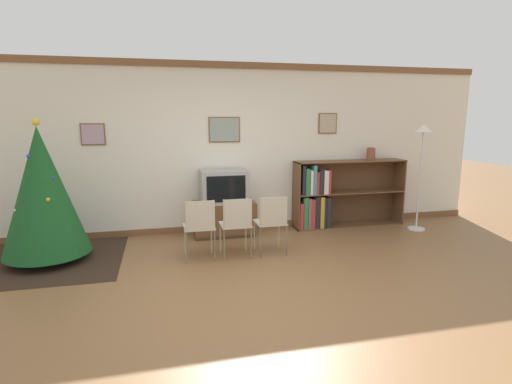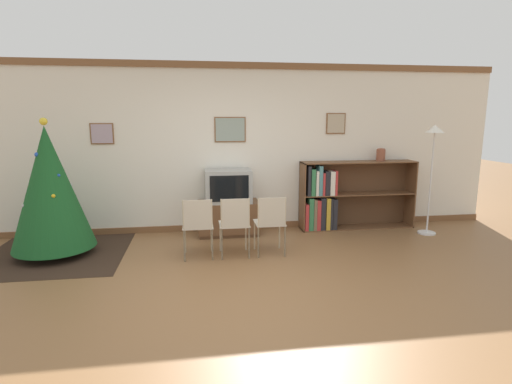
{
  "view_description": "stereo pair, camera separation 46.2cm",
  "coord_description": "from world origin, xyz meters",
  "px_view_note": "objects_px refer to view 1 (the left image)",
  "views": [
    {
      "loc": [
        -0.91,
        -3.89,
        1.86
      ],
      "look_at": [
        0.33,
        1.37,
        0.84
      ],
      "focal_mm": 28.0,
      "sensor_mm": 36.0,
      "label": 1
    },
    {
      "loc": [
        -0.46,
        -3.98,
        1.86
      ],
      "look_at": [
        0.33,
        1.37,
        0.84
      ],
      "focal_mm": 28.0,
      "sensor_mm": 36.0,
      "label": 2
    }
  ],
  "objects_px": {
    "folding_chair_center": "(236,223)",
    "folding_chair_left": "(200,226)",
    "television": "(224,186)",
    "vase": "(371,154)",
    "bookshelf": "(328,196)",
    "christmas_tree": "(43,192)",
    "standing_lamp": "(422,150)",
    "folding_chair_right": "(272,221)",
    "tv_console": "(224,219)"
  },
  "relations": [
    {
      "from": "television",
      "to": "bookshelf",
      "type": "height_order",
      "value": "bookshelf"
    },
    {
      "from": "folding_chair_right",
      "to": "bookshelf",
      "type": "xyz_separation_m",
      "value": [
        1.31,
        1.15,
        0.05
      ]
    },
    {
      "from": "bookshelf",
      "to": "television",
      "type": "bearing_deg",
      "value": -177.44
    },
    {
      "from": "christmas_tree",
      "to": "standing_lamp",
      "type": "xyz_separation_m",
      "value": [
        5.59,
        0.18,
        0.41
      ]
    },
    {
      "from": "folding_chair_left",
      "to": "folding_chair_right",
      "type": "bearing_deg",
      "value": 0.0
    },
    {
      "from": "folding_chair_right",
      "to": "bookshelf",
      "type": "height_order",
      "value": "bookshelf"
    },
    {
      "from": "television",
      "to": "vase",
      "type": "relative_size",
      "value": 3.46
    },
    {
      "from": "folding_chair_left",
      "to": "christmas_tree",
      "type": "bearing_deg",
      "value": 166.94
    },
    {
      "from": "vase",
      "to": "bookshelf",
      "type": "bearing_deg",
      "value": -177.09
    },
    {
      "from": "vase",
      "to": "standing_lamp",
      "type": "height_order",
      "value": "standing_lamp"
    },
    {
      "from": "christmas_tree",
      "to": "vase",
      "type": "distance_m",
      "value": 5.06
    },
    {
      "from": "folding_chair_right",
      "to": "bookshelf",
      "type": "relative_size",
      "value": 0.42
    },
    {
      "from": "standing_lamp",
      "to": "folding_chair_left",
      "type": "bearing_deg",
      "value": -170.17
    },
    {
      "from": "vase",
      "to": "tv_console",
      "type": "bearing_deg",
      "value": -177.39
    },
    {
      "from": "bookshelf",
      "to": "standing_lamp",
      "type": "height_order",
      "value": "standing_lamp"
    },
    {
      "from": "christmas_tree",
      "to": "folding_chair_center",
      "type": "relative_size",
      "value": 2.25
    },
    {
      "from": "tv_console",
      "to": "folding_chair_right",
      "type": "distance_m",
      "value": 1.19
    },
    {
      "from": "television",
      "to": "folding_chair_center",
      "type": "relative_size",
      "value": 0.88
    },
    {
      "from": "vase",
      "to": "folding_chair_center",
      "type": "bearing_deg",
      "value": -155.27
    },
    {
      "from": "christmas_tree",
      "to": "vase",
      "type": "xyz_separation_m",
      "value": [
        4.99,
        0.74,
        0.31
      ]
    },
    {
      "from": "bookshelf",
      "to": "vase",
      "type": "distance_m",
      "value": 1.05
    },
    {
      "from": "tv_console",
      "to": "folding_chair_right",
      "type": "xyz_separation_m",
      "value": [
        0.48,
        -1.07,
        0.2
      ]
    },
    {
      "from": "folding_chair_left",
      "to": "folding_chair_center",
      "type": "bearing_deg",
      "value": 0.0
    },
    {
      "from": "folding_chair_center",
      "to": "bookshelf",
      "type": "bearing_deg",
      "value": 32.55
    },
    {
      "from": "folding_chair_right",
      "to": "bookshelf",
      "type": "bearing_deg",
      "value": 41.16
    },
    {
      "from": "television",
      "to": "standing_lamp",
      "type": "relative_size",
      "value": 0.41
    },
    {
      "from": "standing_lamp",
      "to": "television",
      "type": "bearing_deg",
      "value": 172.23
    },
    {
      "from": "christmas_tree",
      "to": "folding_chair_left",
      "type": "bearing_deg",
      "value": -13.06
    },
    {
      "from": "standing_lamp",
      "to": "christmas_tree",
      "type": "bearing_deg",
      "value": -178.11
    },
    {
      "from": "tv_console",
      "to": "folding_chair_left",
      "type": "bearing_deg",
      "value": -114.41
    },
    {
      "from": "folding_chair_right",
      "to": "television",
      "type": "bearing_deg",
      "value": 114.46
    },
    {
      "from": "christmas_tree",
      "to": "television",
      "type": "bearing_deg",
      "value": 14.31
    },
    {
      "from": "christmas_tree",
      "to": "bookshelf",
      "type": "bearing_deg",
      "value": 9.39
    },
    {
      "from": "folding_chair_center",
      "to": "tv_console",
      "type": "bearing_deg",
      "value": 90.0
    },
    {
      "from": "tv_console",
      "to": "standing_lamp",
      "type": "bearing_deg",
      "value": -7.82
    },
    {
      "from": "christmas_tree",
      "to": "bookshelf",
      "type": "distance_m",
      "value": 4.29
    },
    {
      "from": "christmas_tree",
      "to": "vase",
      "type": "relative_size",
      "value": 8.86
    },
    {
      "from": "folding_chair_left",
      "to": "bookshelf",
      "type": "relative_size",
      "value": 0.42
    },
    {
      "from": "television",
      "to": "vase",
      "type": "bearing_deg",
      "value": 2.67
    },
    {
      "from": "folding_chair_center",
      "to": "bookshelf",
      "type": "height_order",
      "value": "bookshelf"
    },
    {
      "from": "bookshelf",
      "to": "christmas_tree",
      "type": "bearing_deg",
      "value": -170.61
    },
    {
      "from": "television",
      "to": "bookshelf",
      "type": "xyz_separation_m",
      "value": [
        1.8,
        0.08,
        -0.26
      ]
    },
    {
      "from": "folding_chair_right",
      "to": "vase",
      "type": "distance_m",
      "value": 2.52
    },
    {
      "from": "christmas_tree",
      "to": "folding_chair_right",
      "type": "bearing_deg",
      "value": -8.78
    },
    {
      "from": "christmas_tree",
      "to": "bookshelf",
      "type": "relative_size",
      "value": 0.95
    },
    {
      "from": "standing_lamp",
      "to": "folding_chair_right",
      "type": "bearing_deg",
      "value": -166.73
    },
    {
      "from": "folding_chair_center",
      "to": "folding_chair_left",
      "type": "bearing_deg",
      "value": 180.0
    },
    {
      "from": "folding_chair_left",
      "to": "standing_lamp",
      "type": "distance_m",
      "value": 3.81
    },
    {
      "from": "standing_lamp",
      "to": "bookshelf",
      "type": "bearing_deg",
      "value": 159.53
    },
    {
      "from": "folding_chair_right",
      "to": "standing_lamp",
      "type": "relative_size",
      "value": 0.47
    }
  ]
}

